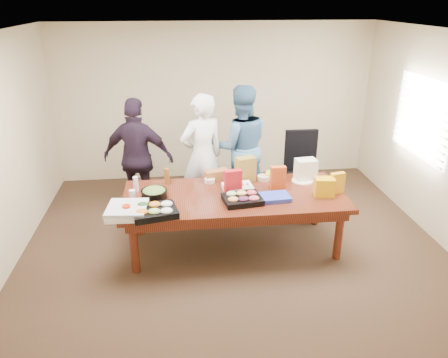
{
  "coord_description": "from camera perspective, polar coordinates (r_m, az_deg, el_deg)",
  "views": [
    {
      "loc": [
        -0.7,
        -4.87,
        3.07
      ],
      "look_at": [
        -0.12,
        0.1,
        0.93
      ],
      "focal_mm": 34.4,
      "sensor_mm": 36.0,
      "label": 1
    }
  ],
  "objects": [
    {
      "name": "clear_cup_b",
      "position": [
        5.44,
        -12.08,
        -1.99
      ],
      "size": [
        0.09,
        0.09,
        0.11
      ],
      "primitive_type": "cylinder",
      "rotation": [
        0.0,
        0.0,
        -0.07
      ],
      "color": "white",
      "rests_on": "conference_table"
    },
    {
      "name": "ranch_bottle",
      "position": [
        5.61,
        -11.64,
        -0.65
      ],
      "size": [
        0.07,
        0.07,
        0.2
      ],
      "primitive_type": "cylinder",
      "rotation": [
        0.0,
        0.0,
        0.09
      ],
      "color": "silver",
      "rests_on": "conference_table"
    },
    {
      "name": "salad_bowl",
      "position": [
        5.39,
        -9.26,
        -1.99
      ],
      "size": [
        0.37,
        0.37,
        0.11
      ],
      "primitive_type": "cylinder",
      "rotation": [
        0.0,
        0.0,
        -0.13
      ],
      "color": "black",
      "rests_on": "conference_table"
    },
    {
      "name": "window_panel",
      "position": [
        6.64,
        24.82,
        7.36
      ],
      "size": [
        0.03,
        1.4,
        1.1
      ],
      "primitive_type": "cube",
      "color": "white",
      "rests_on": "wall_right"
    },
    {
      "name": "plate_b",
      "position": [
        6.02,
        7.13,
        0.38
      ],
      "size": [
        0.26,
        0.26,
        0.01
      ],
      "primitive_type": "cylinder",
      "rotation": [
        0.0,
        0.0,
        0.12
      ],
      "color": "silver",
      "rests_on": "conference_table"
    },
    {
      "name": "pizza_box_upper",
      "position": [
        5.05,
        -12.78,
        -3.82
      ],
      "size": [
        0.48,
        0.48,
        0.05
      ],
      "primitive_type": "cube",
      "rotation": [
        0.0,
        0.0,
        -0.09
      ],
      "color": "silver",
      "rests_on": "pizza_box_lower"
    },
    {
      "name": "chip_bag_orange",
      "position": [
        5.6,
        7.19,
        0.19
      ],
      "size": [
        0.19,
        0.09,
        0.3
      ],
      "primitive_type": "cube",
      "rotation": [
        0.0,
        0.0,
        0.01
      ],
      "color": "#CF4A16",
      "rests_on": "conference_table"
    },
    {
      "name": "fruit_tray",
      "position": [
        5.23,
        2.46,
        -2.73
      ],
      "size": [
        0.5,
        0.41,
        0.07
      ],
      "primitive_type": "cube",
      "rotation": [
        0.0,
        0.0,
        0.13
      ],
      "color": "black",
      "rests_on": "conference_table"
    },
    {
      "name": "sheet_cake",
      "position": [
        5.55,
        1.82,
        -1.15
      ],
      "size": [
        0.4,
        0.32,
        0.07
      ],
      "primitive_type": "cube",
      "rotation": [
        0.0,
        0.0,
        0.1
      ],
      "color": "white",
      "rests_on": "conference_table"
    },
    {
      "name": "person_left",
      "position": [
        6.39,
        -11.32,
        2.74
      ],
      "size": [
        1.11,
        0.68,
        1.77
      ],
      "primitive_type": "imported",
      "rotation": [
        0.0,
        0.0,
        2.89
      ],
      "color": "black",
      "rests_on": "floor"
    },
    {
      "name": "mustard_bottle",
      "position": [
        5.79,
        3.03,
        0.34
      ],
      "size": [
        0.07,
        0.07,
        0.16
      ],
      "primitive_type": "cylinder",
      "rotation": [
        0.0,
        0.0,
        -0.33
      ],
      "color": "#EAED04",
      "rests_on": "conference_table"
    },
    {
      "name": "chip_bag_blue",
      "position": [
        5.34,
        6.75,
        -2.42
      ],
      "size": [
        0.38,
        0.3,
        0.05
      ],
      "primitive_type": "cube",
      "rotation": [
        0.0,
        0.0,
        0.07
      ],
      "color": "blue",
      "rests_on": "conference_table"
    },
    {
      "name": "floor",
      "position": [
        5.8,
        1.3,
        -8.88
      ],
      "size": [
        5.5,
        5.0,
        0.02
      ],
      "primitive_type": "cube",
      "color": "#47301E",
      "rests_on": "ground"
    },
    {
      "name": "grocery_bag_yellow",
      "position": [
        5.5,
        13.19,
        -1.06
      ],
      "size": [
        0.26,
        0.2,
        0.24
      ],
      "primitive_type": "cube",
      "rotation": [
        0.0,
        0.0,
        -0.14
      ],
      "color": "#EEB10B",
      "rests_on": "conference_table"
    },
    {
      "name": "window_blinds",
      "position": [
        6.62,
        24.52,
        7.36
      ],
      "size": [
        0.04,
        1.36,
        1.0
      ],
      "primitive_type": "cube",
      "color": "beige",
      "rests_on": "wall_right"
    },
    {
      "name": "wall_right",
      "position": [
        6.21,
        27.54,
        4.43
      ],
      "size": [
        0.04,
        5.0,
        2.7
      ],
      "primitive_type": "cube",
      "color": "beige",
      "rests_on": "floor"
    },
    {
      "name": "chip_bag_yellow",
      "position": [
        5.61,
        14.81,
        -0.53
      ],
      "size": [
        0.19,
        0.11,
        0.28
      ],
      "primitive_type": "cube",
      "rotation": [
        0.0,
        0.0,
        0.19
      ],
      "color": "#EDA416",
      "rests_on": "conference_table"
    },
    {
      "name": "person_right",
      "position": [
        6.58,
        2.2,
        4.3
      ],
      "size": [
        0.94,
        0.75,
        1.89
      ],
      "primitive_type": "imported",
      "rotation": [
        0.0,
        0.0,
        3.17
      ],
      "color": "teal",
      "rests_on": "floor"
    },
    {
      "name": "wall_back",
      "position": [
        7.6,
        -1.2,
        10.08
      ],
      "size": [
        5.5,
        0.04,
        2.7
      ],
      "primitive_type": "cube",
      "color": "beige",
      "rests_on": "floor"
    },
    {
      "name": "clear_cup_a",
      "position": [
        5.35,
        -10.24,
        -2.35
      ],
      "size": [
        0.08,
        0.08,
        0.1
      ],
      "primitive_type": "cylinder",
      "rotation": [
        0.0,
        0.0,
        0.07
      ],
      "color": "silver",
      "rests_on": "conference_table"
    },
    {
      "name": "banana_bunch",
      "position": [
        5.93,
        6.84,
        0.44
      ],
      "size": [
        0.3,
        0.23,
        0.09
      ],
      "primitive_type": "cube",
      "rotation": [
        0.0,
        0.0,
        -0.3
      ],
      "color": "yellow",
      "rests_on": "conference_table"
    },
    {
      "name": "grocery_bag_white",
      "position": [
        5.93,
        10.81,
        1.23
      ],
      "size": [
        0.29,
        0.22,
        0.29
      ],
      "primitive_type": "cube",
      "rotation": [
        0.0,
        0.0,
        0.1
      ],
      "color": "white",
      "rests_on": "conference_table"
    },
    {
      "name": "dip_bowl_a",
      "position": [
        5.87,
        5.26,
        0.15
      ],
      "size": [
        0.2,
        0.2,
        0.06
      ],
      "primitive_type": "cylinder",
      "rotation": [
        0.0,
        0.0,
        0.3
      ],
      "color": "beige",
      "rests_on": "conference_table"
    },
    {
      "name": "person_center",
      "position": [
        6.25,
        -2.92,
        3.04
      ],
      "size": [
        0.79,
        0.67,
        1.85
      ],
      "primitive_type": "imported",
      "rotation": [
        0.0,
        0.0,
        3.54
      ],
      "color": "white",
      "rests_on": "floor"
    },
    {
      "name": "dip_bowl_b",
      "position": [
        5.78,
        -1.91,
        -0.19
      ],
      "size": [
        0.16,
        0.16,
        0.06
      ],
      "primitive_type": "cylinder",
      "rotation": [
        0.0,
        0.0,
        -0.12
      ],
      "color": "silver",
      "rests_on": "conference_table"
    },
    {
      "name": "veggie_tray",
      "position": [
        4.99,
        -9.2,
        -4.33
      ],
      "size": [
        0.57,
        0.49,
        0.08
      ],
      "primitive_type": "cube",
      "rotation": [
        0.0,
        0.0,
        0.21
      ],
      "color": "black",
      "rests_on": "conference_table"
    },
    {
      "name": "ceiling",
      "position": [
        4.94,
        1.6,
        18.99
      ],
      "size": [
        5.5,
        5.0,
        0.02
      ],
      "primitive_type": "cube",
      "color": "white",
      "rests_on": "wall_back"
    },
    {
      "name": "plate_a",
      "position": [
        5.91,
        10.34,
        -0.24
      ],
      "size": [
        0.35,
        0.35,
        0.02
      ],
      "primitive_type": "cylinder",
      "rotation": [
        0.0,
        0.0,
        0.3
      ],
      "color": "white",
      "rests_on": "conference_table"
    },
    {
      "name": "wall_front",
      "position": [
        3.01,
        8.16,
        -11.89
      ],
      "size": [
        5.5,
        0.04,
        2.7
      ],
      "primitive_type": "cube",
      "color": "beige",
      "rests_on": "floor"
    },
    {
      "name": "red_cup",
      "position": [
        5.04,
        -12.81,
        -4.07
      ],
      "size": [
        0.11,
        0.11,
        0.12
      ],
      "primitive_type": "cylinder",
      "rotation": [
        0.0,
        0.0,
        -0.15
      ],
      "color": "#B92808",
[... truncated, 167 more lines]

